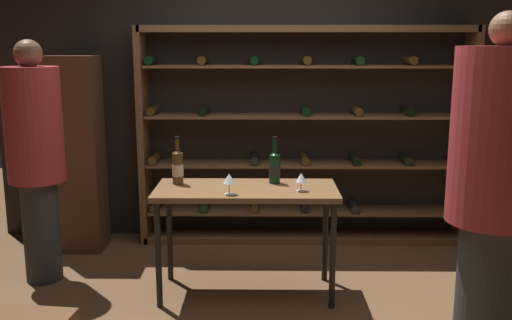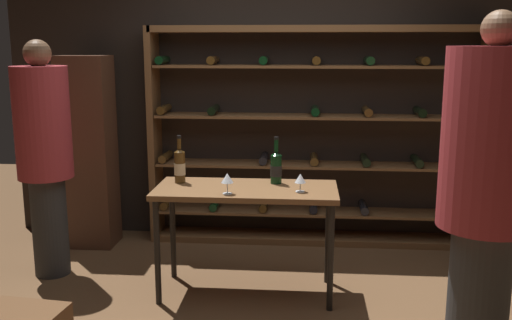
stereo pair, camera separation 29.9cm
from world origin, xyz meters
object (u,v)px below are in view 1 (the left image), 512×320
Objects in this scene: person_guest_blue_shirt at (36,151)px; wine_bottle_green_slim at (178,167)px; wine_rack at (305,137)px; person_guest_plum_blouse at (495,180)px; tasting_table at (246,199)px; wine_glass_stemmed_right at (229,179)px; wine_glass_stemmed_left at (301,178)px; display_cabinet at (77,155)px; wine_bottle_gold_foil at (275,167)px.

person_guest_blue_shirt reaches higher than wine_bottle_green_slim.
wine_rack is 2.38m from person_guest_plum_blouse.
wine_rack reaches higher than person_guest_blue_shirt.
wine_bottle_green_slim is at bearing 158.79° from person_guest_blue_shirt.
wine_bottle_green_slim reaches higher than tasting_table.
wine_bottle_green_slim is at bearing 142.69° from wine_glass_stemmed_right.
wine_rack is at bearing 46.81° from wine_bottle_green_slim.
person_guest_plum_blouse reaches higher than wine_glass_stemmed_left.
wine_rack reaches higher than wine_glass_stemmed_right.
wine_glass_stemmed_left is (0.91, -0.21, -0.04)m from wine_bottle_green_slim.
display_cabinet reaches higher than wine_bottle_green_slim.
wine_rack is 1.31m from wine_glass_stemmed_left.
wine_glass_stemmed_left is (0.18, -0.24, -0.03)m from wine_bottle_gold_foil.
wine_glass_stemmed_left is at bearing 155.91° from person_guest_blue_shirt.
person_guest_plum_blouse reaches higher than display_cabinet.
tasting_table is at bearing -113.09° from wine_rack.
wine_bottle_gold_foil is (0.73, 0.04, -0.01)m from wine_bottle_green_slim.
wine_rack is at bearing -6.21° from person_guest_plum_blouse.
wine_bottle_green_slim is 2.42× the size of wine_glass_stemmed_right.
wine_glass_stemmed_right is (-0.11, -0.19, 0.19)m from tasting_table.
person_guest_blue_shirt is 0.93× the size of person_guest_plum_blouse.
wine_rack is at bearing 73.94° from wine_bottle_gold_foil.
tasting_table is 1.67m from person_guest_blue_shirt.
person_guest_plum_blouse is 15.29× the size of wine_glass_stemmed_left.
wine_bottle_gold_foil is (0.21, 0.15, 0.21)m from tasting_table.
wine_bottle_gold_foil is at bearing 3.07° from wine_bottle_green_slim.
wine_bottle_green_slim is (-1.91, 1.11, -0.17)m from person_guest_plum_blouse.
person_guest_blue_shirt is 0.75m from display_cabinet.
person_guest_blue_shirt is 2.05m from wine_glass_stemmed_left.
wine_bottle_gold_foil is (-1.19, 1.15, -0.18)m from person_guest_plum_blouse.
display_cabinet is 2.22m from wine_glass_stemmed_left.
person_guest_plum_blouse is 1.66m from wine_bottle_gold_foil.
wine_glass_stemmed_right reaches higher than tasting_table.
person_guest_blue_shirt is (-1.62, 0.24, 0.31)m from tasting_table.
wine_bottle_green_slim is at bearing -133.19° from wine_rack.
wine_bottle_gold_foil is at bearing 17.89° from person_guest_plum_blouse.
wine_glass_stemmed_right is at bearing -114.10° from wine_rack.
tasting_table is 0.76× the size of display_cabinet.
person_guest_blue_shirt is at bearing 164.07° from wine_glass_stemmed_right.
display_cabinet is (-2.07, -0.24, -0.13)m from wine_rack.
person_guest_plum_blouse is at bearing -33.75° from display_cabinet.
display_cabinet is at bearing 148.06° from tasting_table.
tasting_table is at bearing 59.98° from wine_glass_stemmed_right.
tasting_table is at bearing 166.58° from wine_glass_stemmed_left.
tasting_table is 0.33m from wine_bottle_gold_foil.
person_guest_plum_blouse is (3.02, -1.24, 0.08)m from person_guest_blue_shirt.
wine_bottle_green_slim reaches higher than wine_glass_stemmed_right.
wine_glass_stemmed_left is at bearing 11.23° from wine_glass_stemmed_right.
person_guest_plum_blouse reaches higher than wine_bottle_green_slim.
wine_glass_stemmed_right reaches higher than wine_glass_stemmed_left.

